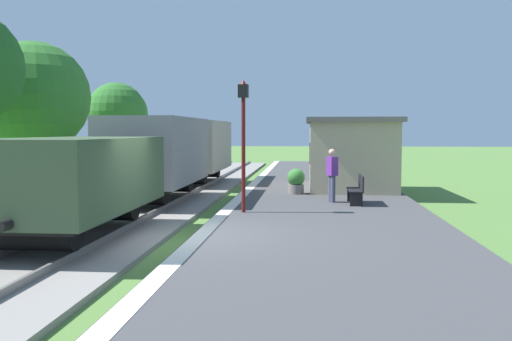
{
  "coord_description": "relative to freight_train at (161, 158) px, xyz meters",
  "views": [
    {
      "loc": [
        2.72,
        -11.9,
        2.53
      ],
      "look_at": [
        1.12,
        5.11,
        1.31
      ],
      "focal_mm": 38.88,
      "sensor_mm": 36.0,
      "label": 1
    }
  ],
  "objects": [
    {
      "name": "rail_far",
      "position": [
        -0.72,
        -7.0,
        -1.41
      ],
      "size": [
        0.07,
        60.0,
        0.14
      ],
      "primitive_type": "cube",
      "color": "slate",
      "rests_on": "track_ballast"
    },
    {
      "name": "bench_near_hut",
      "position": [
        6.66,
        -1.44,
        -0.88
      ],
      "size": [
        0.42,
        1.5,
        0.91
      ],
      "color": "black",
      "rests_on": "platform_slab"
    },
    {
      "name": "tree_field_distant",
      "position": [
        -7.45,
        17.71,
        2.12
      ],
      "size": [
        3.49,
        3.49,
        5.47
      ],
      "color": "#4C3823",
      "rests_on": "ground"
    },
    {
      "name": "tree_trackside_far",
      "position": [
        -6.03,
        2.9,
        2.31
      ],
      "size": [
        4.51,
        4.51,
        6.17
      ],
      "color": "#4C3823",
      "rests_on": "ground"
    },
    {
      "name": "platform_slab",
      "position": [
        5.6,
        -7.0,
        -1.47
      ],
      "size": [
        6.0,
        60.0,
        0.25
      ],
      "primitive_type": "cube",
      "color": "#424244",
      "rests_on": "ground"
    },
    {
      "name": "ground_plane",
      "position": [
        2.4,
        -7.0,
        -1.6
      ],
      "size": [
        160.0,
        160.0,
        0.0
      ],
      "primitive_type": "plane",
      "color": "#517A38"
    },
    {
      "name": "potted_planter",
      "position": [
        4.69,
        1.16,
        -0.88
      ],
      "size": [
        0.64,
        0.64,
        0.92
      ],
      "color": "slate",
      "rests_on": "platform_slab"
    },
    {
      "name": "station_hut",
      "position": [
        6.8,
        3.68,
        0.05
      ],
      "size": [
        3.5,
        5.8,
        2.78
      ],
      "color": "tan",
      "rests_on": "platform_slab"
    },
    {
      "name": "freight_train",
      "position": [
        0.0,
        0.0,
        0.0
      ],
      "size": [
        2.5,
        19.4,
        2.72
      ],
      "color": "#384C33",
      "rests_on": "rail_near"
    },
    {
      "name": "tree_field_left",
      "position": [
        -5.13,
        10.11,
        1.95
      ],
      "size": [
        3.12,
        3.12,
        5.13
      ],
      "color": "#4C3823",
      "rests_on": "ground"
    },
    {
      "name": "lamp_post_near",
      "position": [
        3.32,
        -3.56,
        1.2
      ],
      "size": [
        0.28,
        0.28,
        3.7
      ],
      "color": "#591414",
      "rests_on": "platform_slab"
    },
    {
      "name": "platform_edge_stripe",
      "position": [
        2.8,
        -7.0,
        -1.34
      ],
      "size": [
        0.36,
        60.0,
        0.01
      ],
      "primitive_type": "cube",
      "color": "silver",
      "rests_on": "platform_slab"
    },
    {
      "name": "rail_near",
      "position": [
        0.72,
        -7.0,
        -1.41
      ],
      "size": [
        0.07,
        60.0,
        0.14
      ],
      "primitive_type": "cube",
      "color": "slate",
      "rests_on": "track_ballast"
    },
    {
      "name": "person_waiting",
      "position": [
        5.88,
        -1.11,
        -0.41
      ],
      "size": [
        0.38,
        0.45,
        1.71
      ],
      "rotation": [
        0.0,
        0.0,
        3.6
      ],
      "color": "#474C66",
      "rests_on": "platform_slab"
    },
    {
      "name": "track_ballast",
      "position": [
        -0.0,
        -7.0,
        -1.54
      ],
      "size": [
        3.8,
        60.0,
        0.12
      ],
      "primitive_type": "cube",
      "color": "gray",
      "rests_on": "ground"
    }
  ]
}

